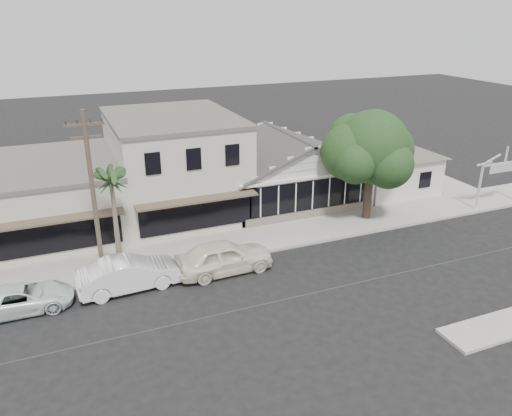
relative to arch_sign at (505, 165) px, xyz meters
name	(u,v)px	position (x,y,z in m)	size (l,w,h in m)	color
ground	(303,295)	(-18.40, -5.30, -3.16)	(140.00, 140.00, 0.00)	black
sidewalk_north	(120,264)	(-26.40, 1.45, -3.08)	(90.00, 3.50, 0.15)	#9E9991
corner_shop	(286,166)	(-13.40, 7.17, -0.54)	(10.40, 8.60, 5.10)	beige
side_cottage	(386,171)	(-5.20, 6.20, -1.66)	(6.00, 6.00, 3.00)	beige
arch_sign	(505,165)	(0.00, 0.00, 0.00)	(4.12, 0.12, 3.95)	white
row_building_near	(175,166)	(-21.40, 8.20, 0.09)	(8.00, 10.00, 6.50)	beige
row_building_midnear	(36,200)	(-30.40, 8.20, -1.06)	(10.00, 10.00, 4.20)	beige
utility_pole	(93,196)	(-27.40, -0.10, 1.63)	(1.80, 0.24, 9.00)	brown
car_0	(224,257)	(-21.25, -1.51, -2.26)	(2.12, 5.28, 1.80)	white
car_1	(129,274)	(-26.25, -1.36, -2.31)	(1.79, 5.13, 1.69)	white
car_2	(22,298)	(-31.25, -1.42, -2.51)	(2.15, 4.66, 1.30)	white
shade_tree	(369,149)	(-10.05, 1.92, 1.72)	(6.69, 6.05, 7.42)	#46392A
palm_east	(111,178)	(-26.40, 0.95, 2.08)	(2.59, 2.59, 6.18)	#726651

